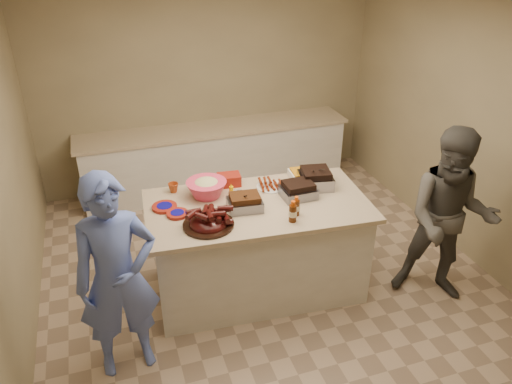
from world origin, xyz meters
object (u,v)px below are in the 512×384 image
object	(u,v)px
island	(258,287)
mustard_bottle	(231,194)
rib_platter	(209,226)
plastic_cup	(174,192)
guest_gray	(433,292)
bbq_bottle_b	(292,221)
coleslaw_bowl	(207,196)
guest_blue	(131,361)
bbq_bottle_a	(296,215)
roasting_pan	(315,186)

from	to	relation	value
island	mustard_bottle	xyz separation A→B (m)	(-0.18, 0.26, 0.98)
rib_platter	plastic_cup	world-z (taller)	rib_platter
guest_gray	mustard_bottle	bearing A→B (deg)	-172.16
mustard_bottle	plastic_cup	world-z (taller)	mustard_bottle
bbq_bottle_b	mustard_bottle	xyz separation A→B (m)	(-0.37, 0.64, 0.00)
coleslaw_bowl	guest_blue	xyz separation A→B (m)	(-0.92, -0.88, -0.98)
guest_blue	guest_gray	bearing A→B (deg)	-6.63
island	mustard_bottle	bearing A→B (deg)	129.47
bbq_bottle_a	guest_blue	bearing A→B (deg)	-169.45
coleslaw_bowl	mustard_bottle	size ratio (longest dim) A/B	3.48
island	guest_blue	bearing A→B (deg)	-151.87
plastic_cup	guest_blue	distance (m)	1.58
bbq_bottle_b	guest_gray	distance (m)	1.78
bbq_bottle_b	plastic_cup	xyz separation A→B (m)	(-0.89, 0.86, 0.00)
mustard_bottle	rib_platter	bearing A→B (deg)	-125.32
roasting_pan	bbq_bottle_b	bearing A→B (deg)	-119.98
island	guest_gray	world-z (taller)	island
guest_blue	guest_gray	world-z (taller)	guest_gray
bbq_bottle_a	mustard_bottle	distance (m)	0.70
guest_gray	roasting_pan	bearing A→B (deg)	175.78
guest_gray	plastic_cup	bearing A→B (deg)	-171.53
rib_platter	roasting_pan	bearing A→B (deg)	17.75
bbq_bottle_b	mustard_bottle	world-z (taller)	bbq_bottle_b
roasting_pan	plastic_cup	bearing A→B (deg)	177.02
mustard_bottle	guest_gray	size ratio (longest dim) A/B	0.06
bbq_bottle_a	island	bearing A→B (deg)	132.19
rib_platter	guest_blue	world-z (taller)	rib_platter
mustard_bottle	coleslaw_bowl	bearing A→B (deg)	170.87
bbq_bottle_b	guest_blue	world-z (taller)	bbq_bottle_b
mustard_bottle	guest_gray	xyz separation A→B (m)	(1.84, -0.89, -0.98)
coleslaw_bowl	plastic_cup	bearing A→B (deg)	147.54
roasting_pan	bbq_bottle_a	xyz separation A→B (m)	(-0.39, -0.44, 0.00)
island	plastic_cup	size ratio (longest dim) A/B	20.66
roasting_pan	coleslaw_bowl	distance (m)	1.07
bbq_bottle_a	mustard_bottle	bearing A→B (deg)	129.05
plastic_cup	mustard_bottle	bearing A→B (deg)	-22.96
mustard_bottle	guest_gray	bearing A→B (deg)	-25.88
coleslaw_bowl	guest_blue	distance (m)	1.61
island	mustard_bottle	world-z (taller)	mustard_bottle
roasting_pan	coleslaw_bowl	world-z (taller)	coleslaw_bowl
roasting_pan	plastic_cup	xyz separation A→B (m)	(-1.35, 0.33, 0.00)
rib_platter	plastic_cup	bearing A→B (deg)	104.20
mustard_bottle	plastic_cup	bearing A→B (deg)	157.04
bbq_bottle_b	plastic_cup	bearing A→B (deg)	136.08
guest_blue	guest_gray	size ratio (longest dim) A/B	1.01
mustard_bottle	bbq_bottle_a	bearing A→B (deg)	-50.95
roasting_pan	bbq_bottle_a	world-z (taller)	bbq_bottle_a
roasting_pan	guest_gray	xyz separation A→B (m)	(1.01, -0.79, -0.98)
rib_platter	guest_gray	bearing A→B (deg)	-10.70
bbq_bottle_b	guest_gray	xyz separation A→B (m)	(1.47, -0.25, -0.98)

